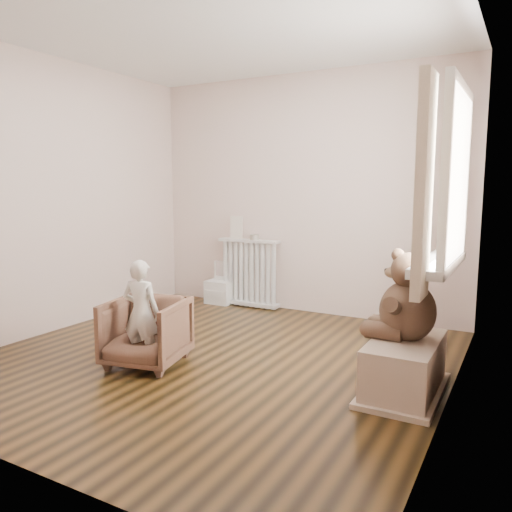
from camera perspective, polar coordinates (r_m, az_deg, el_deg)
The scene contains 18 objects.
floor at distance 4.18m, azimuth -4.88°, elevation -11.55°, with size 3.60×3.60×0.01m, color black.
ceiling at distance 4.12m, azimuth -5.35°, elevation 24.94°, with size 3.60×3.60×0.01m, color white.
back_wall at distance 5.53m, azimuth 5.43°, elevation 6.97°, with size 3.60×0.02×2.60m, color beige.
left_wall at distance 5.17m, azimuth -22.02°, elevation 6.35°, with size 0.02×3.60×2.60m, color beige.
right_wall at distance 3.30m, azimuth 22.00°, elevation 5.72°, with size 0.02×3.60×2.60m, color beige.
window at distance 3.60m, azimuth 22.07°, elevation 8.25°, with size 0.03×0.90×1.10m, color white.
window_sill at distance 3.65m, azimuth 20.19°, elevation -0.81°, with size 0.22×1.10×0.06m, color silver.
curtain_left at distance 3.05m, azimuth 18.64°, elevation 7.43°, with size 0.06×0.26×1.30m, color #C8B696.
curtain_right at distance 4.18m, azimuth 21.48°, elevation 7.35°, with size 0.06×0.26×1.30m, color #C8B696.
radiator at distance 5.79m, azimuth -0.81°, elevation -2.01°, with size 0.75×0.14×0.79m, color silver.
paper_doll at distance 5.80m, azimuth -2.25°, elevation 3.28°, with size 0.16×0.01×0.26m, color beige.
tin_a at distance 5.69m, azimuth -0.19°, elevation 2.18°, with size 0.10×0.10×0.06m, color #A59E8C.
toy_vanity at distance 5.98m, azimuth -4.15°, elevation -2.82°, with size 0.32×0.23×0.50m, color silver.
armchair at distance 4.04m, azimuth -12.44°, elevation -8.48°, with size 0.56×0.58×0.53m, color brown.
child at distance 3.96m, azimuth -12.99°, elevation -6.31°, with size 0.30×0.20×0.82m, color silver.
toy_bench at distance 3.60m, azimuth 16.63°, elevation -11.80°, with size 0.42×0.79×0.37m, color #C2AB90.
teddy_bear at distance 3.50m, azimuth 17.00°, elevation -4.36°, with size 0.49×0.38×0.60m, color #392619, non-canonical shape.
plush_cat at distance 4.03m, azimuth 21.01°, elevation 1.80°, with size 0.15×0.25×0.21m, color #70645D, non-canonical shape.
Camera 1 is at (2.20, -3.27, 1.40)m, focal length 35.00 mm.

